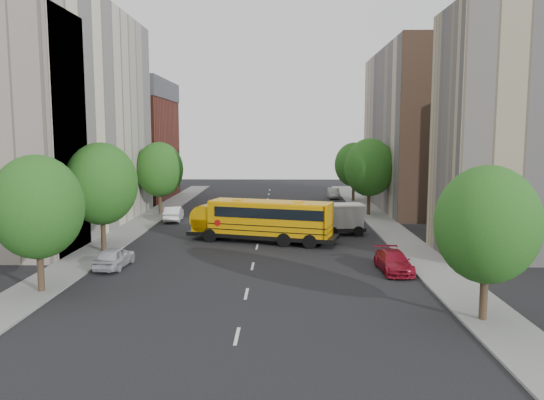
{
  "coord_description": "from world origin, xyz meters",
  "views": [
    {
      "loc": [
        1.88,
        -41.36,
        8.39
      ],
      "look_at": [
        1.07,
        2.0,
        3.09
      ],
      "focal_mm": 35.0,
      "sensor_mm": 36.0,
      "label": 1
    }
  ],
  "objects_px": {
    "parked_car_0": "(114,257)",
    "school_bus": "(261,219)",
    "street_tree_4": "(369,167)",
    "parked_car_3": "(394,262)",
    "street_tree_2": "(159,169)",
    "street_tree_5": "(354,165)",
    "street_tree_3": "(487,225)",
    "tower_crane": "(508,6)",
    "parked_car_5": "(333,193)",
    "safari_truck": "(329,219)",
    "parked_car_1": "(174,214)",
    "street_tree_1": "(101,184)",
    "street_tree_0": "(37,207)"
  },
  "relations": [
    {
      "from": "parked_car_0",
      "to": "parked_car_3",
      "type": "distance_m",
      "value": 17.61
    },
    {
      "from": "street_tree_3",
      "to": "street_tree_4",
      "type": "height_order",
      "value": "street_tree_4"
    },
    {
      "from": "street_tree_1",
      "to": "street_tree_3",
      "type": "height_order",
      "value": "street_tree_1"
    },
    {
      "from": "street_tree_3",
      "to": "school_bus",
      "type": "distance_m",
      "value": 21.01
    },
    {
      "from": "street_tree_1",
      "to": "street_tree_2",
      "type": "height_order",
      "value": "street_tree_1"
    },
    {
      "from": "parked_car_3",
      "to": "street_tree_0",
      "type": "bearing_deg",
      "value": -169.2
    },
    {
      "from": "parked_car_3",
      "to": "tower_crane",
      "type": "bearing_deg",
      "value": 57.22
    },
    {
      "from": "safari_truck",
      "to": "parked_car_3",
      "type": "relative_size",
      "value": 1.44
    },
    {
      "from": "street_tree_2",
      "to": "parked_car_3",
      "type": "distance_m",
      "value": 30.79
    },
    {
      "from": "tower_crane",
      "to": "street_tree_2",
      "type": "height_order",
      "value": "tower_crane"
    },
    {
      "from": "tower_crane",
      "to": "safari_truck",
      "type": "relative_size",
      "value": 5.63
    },
    {
      "from": "street_tree_1",
      "to": "safari_truck",
      "type": "relative_size",
      "value": 1.25
    },
    {
      "from": "parked_car_3",
      "to": "school_bus",
      "type": "bearing_deg",
      "value": 130.75
    },
    {
      "from": "parked_car_0",
      "to": "parked_car_1",
      "type": "distance_m",
      "value": 18.65
    },
    {
      "from": "street_tree_1",
      "to": "school_bus",
      "type": "height_order",
      "value": "street_tree_1"
    },
    {
      "from": "street_tree_5",
      "to": "parked_car_0",
      "type": "relative_size",
      "value": 1.86
    },
    {
      "from": "street_tree_2",
      "to": "street_tree_3",
      "type": "height_order",
      "value": "street_tree_2"
    },
    {
      "from": "parked_car_3",
      "to": "parked_car_5",
      "type": "height_order",
      "value": "parked_car_5"
    },
    {
      "from": "street_tree_4",
      "to": "street_tree_5",
      "type": "relative_size",
      "value": 1.08
    },
    {
      "from": "safari_truck",
      "to": "parked_car_5",
      "type": "bearing_deg",
      "value": 77.08
    },
    {
      "from": "street_tree_1",
      "to": "street_tree_4",
      "type": "xyz_separation_m",
      "value": [
        22.0,
        18.0,
        0.12
      ]
    },
    {
      "from": "street_tree_3",
      "to": "safari_truck",
      "type": "bearing_deg",
      "value": 103.79
    },
    {
      "from": "school_bus",
      "to": "parked_car_0",
      "type": "relative_size",
      "value": 3.02
    },
    {
      "from": "street_tree_1",
      "to": "parked_car_0",
      "type": "xyz_separation_m",
      "value": [
        2.2,
        -4.54,
        -4.26
      ]
    },
    {
      "from": "parked_car_1",
      "to": "parked_car_0",
      "type": "bearing_deg",
      "value": 85.07
    },
    {
      "from": "street_tree_3",
      "to": "safari_truck",
      "type": "xyz_separation_m",
      "value": [
        -5.15,
        21.01,
        -3.07
      ]
    },
    {
      "from": "street_tree_2",
      "to": "street_tree_4",
      "type": "xyz_separation_m",
      "value": [
        22.0,
        0.0,
        0.25
      ]
    },
    {
      "from": "safari_truck",
      "to": "street_tree_1",
      "type": "bearing_deg",
      "value": -163.93
    },
    {
      "from": "school_bus",
      "to": "street_tree_2",
      "type": "bearing_deg",
      "value": 144.85
    },
    {
      "from": "tower_crane",
      "to": "parked_car_3",
      "type": "relative_size",
      "value": 8.09
    },
    {
      "from": "street_tree_3",
      "to": "parked_car_0",
      "type": "bearing_deg",
      "value": 154.45
    },
    {
      "from": "parked_car_0",
      "to": "school_bus",
      "type": "bearing_deg",
      "value": -133.57
    },
    {
      "from": "street_tree_4",
      "to": "parked_car_3",
      "type": "relative_size",
      "value": 1.83
    },
    {
      "from": "safari_truck",
      "to": "parked_car_1",
      "type": "xyz_separation_m",
      "value": [
        -14.65,
        7.1,
        -0.66
      ]
    },
    {
      "from": "school_bus",
      "to": "street_tree_3",
      "type": "bearing_deg",
      "value": -42.3
    },
    {
      "from": "street_tree_2",
      "to": "street_tree_3",
      "type": "relative_size",
      "value": 1.08
    },
    {
      "from": "school_bus",
      "to": "parked_car_0",
      "type": "xyz_separation_m",
      "value": [
        -9.0,
        -8.37,
        -1.19
      ]
    },
    {
      "from": "tower_crane",
      "to": "street_tree_3",
      "type": "xyz_separation_m",
      "value": [
        -19.25,
        -46.0,
        -20.02
      ]
    },
    {
      "from": "street_tree_1",
      "to": "street_tree_4",
      "type": "height_order",
      "value": "street_tree_4"
    },
    {
      "from": "street_tree_1",
      "to": "street_tree_4",
      "type": "relative_size",
      "value": 0.98
    },
    {
      "from": "tower_crane",
      "to": "parked_car_0",
      "type": "relative_size",
      "value": 8.85
    },
    {
      "from": "street_tree_4",
      "to": "street_tree_5",
      "type": "distance_m",
      "value": 12.01
    },
    {
      "from": "tower_crane",
      "to": "street_tree_4",
      "type": "distance_m",
      "value": 30.71
    },
    {
      "from": "safari_truck",
      "to": "parked_car_1",
      "type": "distance_m",
      "value": 16.29
    },
    {
      "from": "safari_truck",
      "to": "parked_car_1",
      "type": "height_order",
      "value": "safari_truck"
    },
    {
      "from": "street_tree_2",
      "to": "school_bus",
      "type": "height_order",
      "value": "street_tree_2"
    },
    {
      "from": "parked_car_3",
      "to": "parked_car_5",
      "type": "xyz_separation_m",
      "value": [
        0.0,
        38.53,
        0.04
      ]
    },
    {
      "from": "parked_car_1",
      "to": "parked_car_3",
      "type": "relative_size",
      "value": 1.0
    },
    {
      "from": "parked_car_0",
      "to": "street_tree_4",
      "type": "bearing_deg",
      "value": -127.8
    },
    {
      "from": "parked_car_3",
      "to": "safari_truck",
      "type": "bearing_deg",
      "value": 100.79
    }
  ]
}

